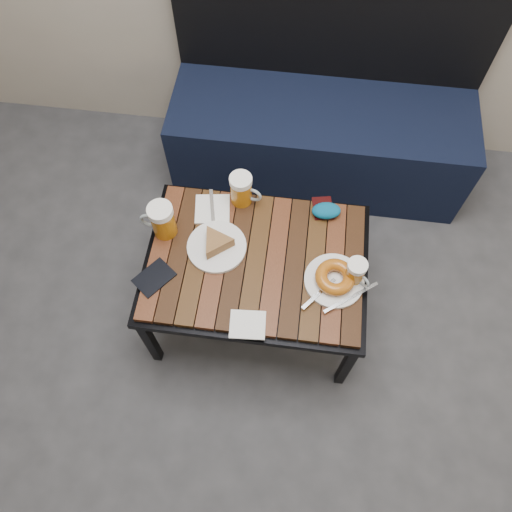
# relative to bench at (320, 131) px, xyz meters

# --- Properties ---
(room_shell) EXTENTS (4.00, 4.00, 4.00)m
(room_shell) POSITION_rel_bench_xyz_m (0.02, -1.26, 1.48)
(room_shell) COLOR gray
(room_shell) RESTS_ON ground
(bench) EXTENTS (1.40, 0.50, 0.95)m
(bench) POSITION_rel_bench_xyz_m (0.00, 0.00, 0.00)
(bench) COLOR black
(bench) RESTS_ON ground
(cafe_table) EXTENTS (0.84, 0.62, 0.47)m
(cafe_table) POSITION_rel_bench_xyz_m (-0.20, -0.84, 0.16)
(cafe_table) COLOR black
(cafe_table) RESTS_ON ground
(beer_mug_left) EXTENTS (0.14, 0.09, 0.15)m
(beer_mug_left) POSITION_rel_bench_xyz_m (-0.57, -0.76, 0.28)
(beer_mug_left) COLOR #AE620E
(beer_mug_left) RESTS_ON cafe_table
(beer_mug_centre) EXTENTS (0.13, 0.10, 0.14)m
(beer_mug_centre) POSITION_rel_bench_xyz_m (-0.29, -0.58, 0.27)
(beer_mug_centre) COLOR #AE620E
(beer_mug_centre) RESTS_ON cafe_table
(beer_mug_right) EXTENTS (0.10, 0.10, 0.12)m
(beer_mug_right) POSITION_rel_bench_xyz_m (0.16, -0.88, 0.26)
(beer_mug_right) COLOR #AE620E
(beer_mug_right) RESTS_ON cafe_table
(plate_pie) EXTENTS (0.22, 0.22, 0.06)m
(plate_pie) POSITION_rel_bench_xyz_m (-0.36, -0.81, 0.22)
(plate_pie) COLOR white
(plate_pie) RESTS_ON cafe_table
(plate_bagel) EXTENTS (0.27, 0.24, 0.06)m
(plate_bagel) POSITION_rel_bench_xyz_m (0.09, -0.90, 0.22)
(plate_bagel) COLOR white
(plate_bagel) RESTS_ON cafe_table
(napkin_left) EXTENTS (0.15, 0.18, 0.01)m
(napkin_left) POSITION_rel_bench_xyz_m (-0.40, -0.64, 0.20)
(napkin_left) COLOR white
(napkin_left) RESTS_ON cafe_table
(napkin_right) EXTENTS (0.13, 0.11, 0.01)m
(napkin_right) POSITION_rel_bench_xyz_m (-0.20, -1.10, 0.20)
(napkin_right) COLOR white
(napkin_right) RESTS_ON cafe_table
(passport_navy) EXTENTS (0.16, 0.17, 0.01)m
(passport_navy) POSITION_rel_bench_xyz_m (-0.56, -0.96, 0.20)
(passport_navy) COLOR black
(passport_navy) RESTS_ON cafe_table
(passport_burgundy) EXTENTS (0.10, 0.12, 0.01)m
(passport_burgundy) POSITION_rel_bench_xyz_m (0.03, -0.58, 0.20)
(passport_burgundy) COLOR black
(passport_burgundy) RESTS_ON cafe_table
(knit_pouch) EXTENTS (0.12, 0.09, 0.05)m
(knit_pouch) POSITION_rel_bench_xyz_m (0.04, -0.61, 0.22)
(knit_pouch) COLOR navy
(knit_pouch) RESTS_ON cafe_table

